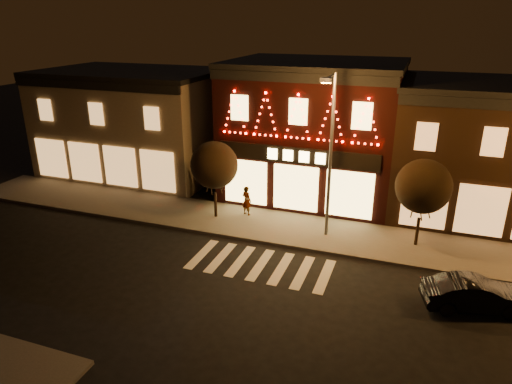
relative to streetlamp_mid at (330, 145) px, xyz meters
The scene contains 10 objects.
ground 9.37m from the streetlamp_mid, 106.19° to the right, with size 120.00×120.00×0.00m, color black.
sidewalk_far 4.90m from the streetlamp_mid, 121.38° to the left, with size 44.00×4.00×0.15m, color #47423D.
building_left 16.54m from the streetlamp_mid, 157.35° to the left, with size 12.20×8.28×7.30m.
building_pulp 6.76m from the streetlamp_mid, 109.30° to the left, with size 10.20×8.34×8.30m.
building_right_a 9.73m from the streetlamp_mid, 41.10° to the left, with size 9.20×8.28×7.50m.
streetlamp_mid is the anchor object (origin of this frame).
tree_left 6.57m from the streetlamp_mid, behind, with size 2.58×2.58×4.32m.
tree_right 4.80m from the streetlamp_mid, ahead, with size 2.61×2.61×4.37m.
dark_sedan 8.95m from the streetlamp_mid, 31.01° to the right, with size 1.37×3.92×1.29m, color black.
pedestrian 6.31m from the streetlamp_mid, 165.51° to the left, with size 0.62×0.41×1.69m, color gray.
Camera 1 is at (6.14, -13.65, 10.71)m, focal length 32.41 mm.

